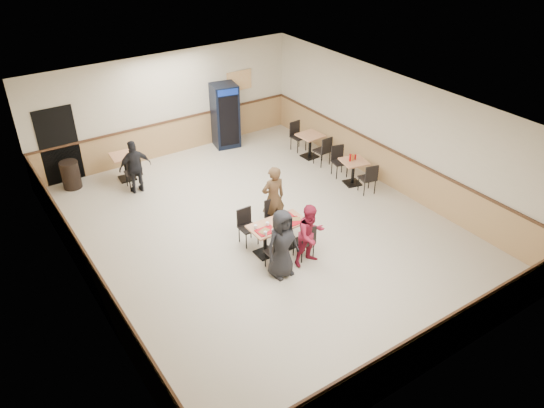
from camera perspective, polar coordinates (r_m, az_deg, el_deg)
ground at (r=12.36m, az=-1.01°, el=-2.91°), size 10.00×10.00×0.00m
room_shell at (r=14.77m, az=-0.65°, el=5.75°), size 10.00×10.00×10.00m
main_table at (r=11.52m, az=0.57°, el=-3.06°), size 1.27×0.64×0.68m
main_chairs at (r=11.51m, az=0.38°, el=-3.21°), size 1.13×1.49×0.86m
diner_woman_left at (r=10.63m, az=1.07°, el=-4.30°), size 0.77×0.53×1.52m
diner_woman_right at (r=11.02m, az=4.17°, el=-3.34°), size 0.69×0.54×1.40m
diner_man_opposite at (r=12.06m, az=0.14°, el=0.62°), size 0.62×0.44×1.59m
lone_diner at (r=14.04m, az=-14.49°, el=3.90°), size 0.86×0.40×1.44m
tabletop_clutter at (r=11.35m, az=0.79°, el=-2.12°), size 1.11×0.55×0.12m
side_table_near at (r=14.24m, az=8.74°, el=3.79°), size 0.77×0.77×0.69m
side_table_near_chair_south at (r=13.90m, az=10.23°, el=2.83°), size 0.48×0.48×0.87m
side_table_near_chair_north at (r=14.61m, az=7.31°, el=4.55°), size 0.48×0.48×0.87m
side_table_far at (r=15.57m, az=4.12°, el=6.64°), size 0.69×0.69×0.71m
side_table_far_chair_south at (r=15.19m, az=5.41°, el=5.82°), size 0.44×0.44×0.89m
side_table_far_chair_north at (r=15.99m, az=2.87°, el=7.28°), size 0.44×0.44×0.89m
condiment_caddy at (r=14.11m, az=8.62°, el=4.98°), size 0.23×0.06×0.20m
back_table at (r=14.85m, az=-15.52°, el=4.27°), size 0.73×0.73×0.72m
back_table_chair_lone at (r=14.36m, az=-14.71°, el=3.34°), size 0.46×0.46×0.91m
pepsi_cooler at (r=16.17m, az=-5.07°, el=9.46°), size 0.85×0.85×1.92m
trash_bin at (r=14.91m, az=-20.83°, el=2.95°), size 0.47×0.47×0.75m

